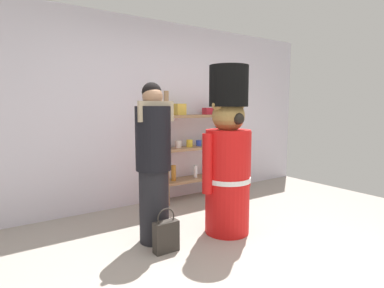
{
  "coord_description": "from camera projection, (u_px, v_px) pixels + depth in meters",
  "views": [
    {
      "loc": [
        -1.83,
        -1.9,
        1.38
      ],
      "look_at": [
        -0.02,
        0.77,
        1.0
      ],
      "focal_mm": 29.22,
      "sensor_mm": 36.0,
      "label": 1
    }
  ],
  "objects": [
    {
      "name": "merchandise_shelf",
      "position": [
        194.0,
        145.0,
        4.74
      ],
      "size": [
        1.19,
        0.35,
        1.6
      ],
      "color": "#93704C",
      "rests_on": "ground_plane"
    },
    {
      "name": "person_shopper",
      "position": [
        154.0,
        162.0,
        3.14
      ],
      "size": [
        0.37,
        0.36,
        1.63
      ],
      "color": "black",
      "rests_on": "ground_plane"
    },
    {
      "name": "teddy_bear_guard",
      "position": [
        228.0,
        157.0,
        3.38
      ],
      "size": [
        0.66,
        0.5,
        1.82
      ],
      "color": "red",
      "rests_on": "ground_plane"
    },
    {
      "name": "ground_plane",
      "position": [
        243.0,
        265.0,
        2.74
      ],
      "size": [
        6.4,
        6.4,
        0.0
      ],
      "primitive_type": "plane",
      "color": "#9E9389"
    },
    {
      "name": "back_wall",
      "position": [
        137.0,
        113.0,
        4.4
      ],
      "size": [
        6.4,
        0.12,
        2.6
      ],
      "primitive_type": "cube",
      "color": "silver",
      "rests_on": "ground_plane"
    },
    {
      "name": "shopping_bag",
      "position": [
        166.0,
        236.0,
        2.98
      ],
      "size": [
        0.24,
        0.1,
        0.43
      ],
      "color": "#332D28",
      "rests_on": "ground_plane"
    }
  ]
}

